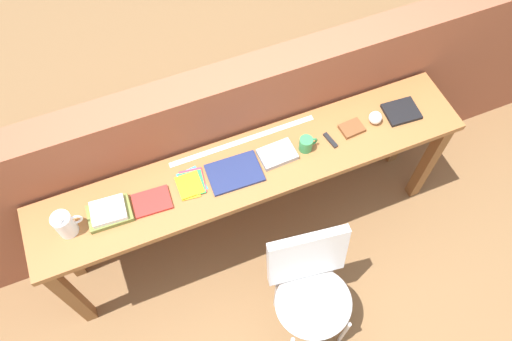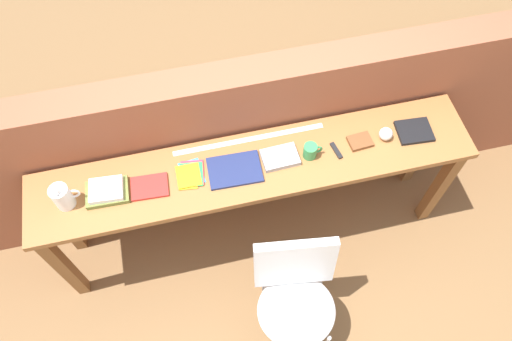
% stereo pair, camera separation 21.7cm
% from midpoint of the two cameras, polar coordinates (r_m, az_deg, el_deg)
% --- Properties ---
extents(ground_plane, '(40.00, 40.00, 0.00)m').
position_cam_midpoint_polar(ground_plane, '(3.44, 2.81, -11.28)').
color(ground_plane, brown).
extents(brick_wall_back, '(6.00, 0.20, 1.27)m').
position_cam_midpoint_polar(brick_wall_back, '(3.14, 0.36, 3.40)').
color(brick_wall_back, '#935138').
rests_on(brick_wall_back, ground).
extents(sideboard, '(2.50, 0.44, 0.88)m').
position_cam_midpoint_polar(sideboard, '(2.88, 1.93, -0.92)').
color(sideboard, '#996033').
rests_on(sideboard, ground).
extents(chair_white_moulded, '(0.50, 0.51, 0.89)m').
position_cam_midpoint_polar(chair_white_moulded, '(2.85, 6.80, -14.03)').
color(chair_white_moulded, silver).
rests_on(chair_white_moulded, ground).
extents(pitcher_white, '(0.14, 0.10, 0.18)m').
position_cam_midpoint_polar(pitcher_white, '(2.72, -19.14, -3.00)').
color(pitcher_white, white).
rests_on(pitcher_white, sideboard).
extents(book_stack_leftmost, '(0.23, 0.17, 0.06)m').
position_cam_midpoint_polar(book_stack_leftmost, '(2.73, -14.53, -2.47)').
color(book_stack_leftmost, olive).
rests_on(book_stack_leftmost, sideboard).
extents(magazine_cycling, '(0.21, 0.16, 0.02)m').
position_cam_midpoint_polar(magazine_cycling, '(2.72, -9.85, -2.01)').
color(magazine_cycling, red).
rests_on(magazine_cycling, sideboard).
extents(pamphlet_pile_colourful, '(0.16, 0.19, 0.01)m').
position_cam_midpoint_polar(pamphlet_pile_colourful, '(2.73, -5.26, -0.61)').
color(pamphlet_pile_colourful, '#3399D8').
rests_on(pamphlet_pile_colourful, sideboard).
extents(book_open_centre, '(0.30, 0.21, 0.02)m').
position_cam_midpoint_polar(book_open_centre, '(2.73, -0.19, -0.09)').
color(book_open_centre, navy).
rests_on(book_open_centre, sideboard).
extents(book_grey_hardcover, '(0.21, 0.15, 0.03)m').
position_cam_midpoint_polar(book_grey_hardcover, '(2.77, 5.01, 1.35)').
color(book_grey_hardcover, '#9E9EA3').
rests_on(book_grey_hardcover, sideboard).
extents(mug, '(0.11, 0.08, 0.09)m').
position_cam_midpoint_polar(mug, '(2.78, 8.49, 2.07)').
color(mug, '#338C4C').
rests_on(mug, sideboard).
extents(multitool_folded, '(0.04, 0.11, 0.02)m').
position_cam_midpoint_polar(multitool_folded, '(2.85, 11.32, 2.11)').
color(multitool_folded, black).
rests_on(multitool_folded, sideboard).
extents(leather_journal_brown, '(0.14, 0.11, 0.02)m').
position_cam_midpoint_polar(leather_journal_brown, '(2.91, 13.92, 3.10)').
color(leather_journal_brown, brown).
rests_on(leather_journal_brown, sideboard).
extents(sports_ball_small, '(0.08, 0.08, 0.08)m').
position_cam_midpoint_polar(sports_ball_small, '(2.94, 16.68, 3.90)').
color(sports_ball_small, silver).
rests_on(sports_ball_small, sideboard).
extents(book_repair_rightmost, '(0.21, 0.18, 0.02)m').
position_cam_midpoint_polar(book_repair_rightmost, '(3.04, 19.62, 4.12)').
color(book_repair_rightmost, black).
rests_on(book_repair_rightmost, sideboard).
extents(ruler_metal_back_edge, '(0.88, 0.03, 0.00)m').
position_cam_midpoint_polar(ruler_metal_back_edge, '(2.84, 1.38, 3.43)').
color(ruler_metal_back_edge, silver).
rests_on(ruler_metal_back_edge, sideboard).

